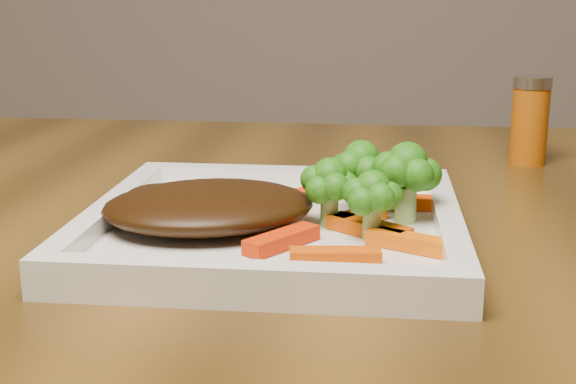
# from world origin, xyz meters

# --- Properties ---
(plate) EXTENTS (0.27, 0.27, 0.01)m
(plate) POSITION_xyz_m (-0.25, -0.08, 0.76)
(plate) COLOR white
(plate) RESTS_ON dining_table
(steak) EXTENTS (0.19, 0.16, 0.03)m
(steak) POSITION_xyz_m (-0.30, -0.09, 0.78)
(steak) COLOR black
(steak) RESTS_ON plate
(broccoli_0) EXTENTS (0.07, 0.07, 0.07)m
(broccoli_0) POSITION_xyz_m (-0.19, -0.04, 0.80)
(broccoli_0) COLOR #2C6811
(broccoli_0) RESTS_ON plate
(broccoli_1) EXTENTS (0.07, 0.07, 0.06)m
(broccoli_1) POSITION_xyz_m (-0.16, -0.07, 0.79)
(broccoli_1) COLOR #175B0F
(broccoli_1) RESTS_ON plate
(broccoli_2) EXTENTS (0.06, 0.06, 0.06)m
(broccoli_2) POSITION_xyz_m (-0.18, -0.11, 0.79)
(broccoli_2) COLOR #326210
(broccoli_2) RESTS_ON plate
(broccoli_3) EXTENTS (0.05, 0.05, 0.06)m
(broccoli_3) POSITION_xyz_m (-0.21, -0.08, 0.79)
(broccoli_3) COLOR #306811
(broccoli_3) RESTS_ON plate
(carrot_0) EXTENTS (0.06, 0.02, 0.01)m
(carrot_0) POSITION_xyz_m (-0.20, -0.17, 0.77)
(carrot_0) COLOR #C74303
(carrot_0) RESTS_ON plate
(carrot_1) EXTENTS (0.06, 0.04, 0.01)m
(carrot_1) POSITION_xyz_m (-0.16, -0.13, 0.77)
(carrot_1) COLOR #DC5B03
(carrot_1) RESTS_ON plate
(carrot_2) EXTENTS (0.05, 0.06, 0.01)m
(carrot_2) POSITION_xyz_m (-0.24, -0.14, 0.77)
(carrot_2) COLOR red
(carrot_2) RESTS_ON plate
(carrot_3) EXTENTS (0.06, 0.02, 0.01)m
(carrot_3) POSITION_xyz_m (-0.15, -0.03, 0.77)
(carrot_3) COLOR #FB4504
(carrot_3) RESTS_ON plate
(carrot_4) EXTENTS (0.05, 0.05, 0.01)m
(carrot_4) POSITION_xyz_m (-0.24, -0.02, 0.77)
(carrot_4) COLOR #FF2C04
(carrot_4) RESTS_ON plate
(carrot_5) EXTENTS (0.06, 0.05, 0.01)m
(carrot_5) POSITION_xyz_m (-0.18, -0.10, 0.77)
(carrot_5) COLOR #CD4B03
(carrot_5) RESTS_ON plate
(carrot_6) EXTENTS (0.04, 0.04, 0.01)m
(carrot_6) POSITION_xyz_m (-0.19, -0.08, 0.77)
(carrot_6) COLOR #F36003
(carrot_6) RESTS_ON plate
(spice_shaker) EXTENTS (0.04, 0.04, 0.09)m
(spice_shaker) POSITION_xyz_m (-0.02, 0.20, 0.80)
(spice_shaker) COLOR #A24D09
(spice_shaker) RESTS_ON dining_table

